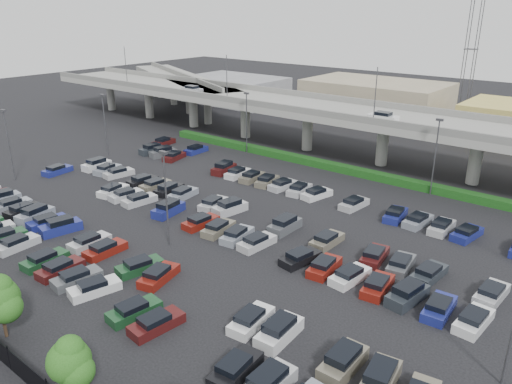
% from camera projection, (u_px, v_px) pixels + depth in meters
% --- Properties ---
extents(ground, '(280.00, 280.00, 0.00)m').
position_uv_depth(ground, '(221.00, 221.00, 58.70)').
color(ground, black).
extents(overpass, '(150.00, 13.00, 15.80)m').
position_uv_depth(overpass, '(354.00, 117.00, 79.62)').
color(overpass, gray).
rests_on(overpass, ground).
extents(on_ramp, '(50.93, 30.13, 8.80)m').
position_uv_depth(on_ramp, '(181.00, 81.00, 118.20)').
color(on_ramp, gray).
rests_on(on_ramp, ground).
extents(hedge, '(66.00, 1.60, 1.10)m').
position_uv_depth(hedge, '(331.00, 166.00, 76.71)').
color(hedge, '#143910').
rests_on(hedge, ground).
extents(parked_cars, '(63.09, 41.63, 1.67)m').
position_uv_depth(parked_cars, '(194.00, 225.00, 56.07)').
color(parked_cars, '#461312').
rests_on(parked_cars, ground).
extents(light_poles, '(66.90, 48.38, 10.30)m').
position_uv_depth(light_poles, '(205.00, 160.00, 60.37)').
color(light_poles, '#46454A').
rests_on(light_poles, ground).
extents(distant_buildings, '(138.00, 24.00, 9.00)m').
position_uv_depth(distant_buildings, '(487.00, 117.00, 95.14)').
color(distant_buildings, slate).
rests_on(distant_buildings, ground).
extents(comm_tower, '(2.40, 2.40, 30.00)m').
position_uv_depth(comm_tower, '(472.00, 46.00, 104.73)').
color(comm_tower, '#46454A').
rests_on(comm_tower, ground).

